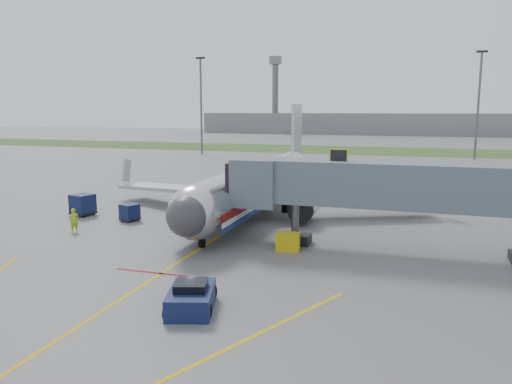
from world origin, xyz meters
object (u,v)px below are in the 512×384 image
(pushback_tug, at_px, (191,298))
(belt_loader, at_px, (225,209))
(airliner, at_px, (258,184))
(ramp_worker, at_px, (74,220))

(pushback_tug, xyz_separation_m, belt_loader, (-6.52, 21.36, -0.14))
(belt_loader, bearing_deg, airliner, 41.55)
(belt_loader, relative_size, ramp_worker, 2.03)
(pushback_tug, relative_size, belt_loader, 1.01)
(pushback_tug, bearing_deg, ramp_worker, 143.61)
(belt_loader, distance_m, ramp_worker, 13.39)
(belt_loader, bearing_deg, pushback_tug, -73.04)
(airliner, xyz_separation_m, pushback_tug, (4.00, -23.59, -2.05))
(airliner, relative_size, pushback_tug, 9.24)
(pushback_tug, height_order, belt_loader, belt_loader)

